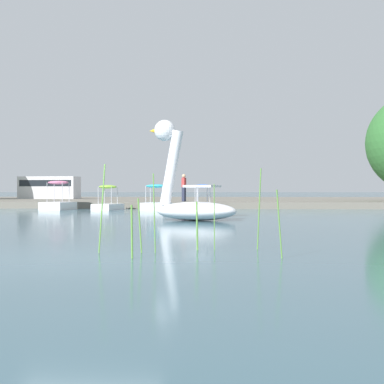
{
  "coord_description": "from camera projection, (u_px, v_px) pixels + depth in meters",
  "views": [
    {
      "loc": [
        2.48,
        -9.65,
        1.12
      ],
      "look_at": [
        0.56,
        18.88,
        1.01
      ],
      "focal_mm": 56.15,
      "sensor_mm": 36.0,
      "label": 1
    }
  ],
  "objects": [
    {
      "name": "ground_plane",
      "position": [
        81.0,
        258.0,
        9.8
      ],
      "size": [
        537.36,
        537.36,
        0.0
      ],
      "primitive_type": "plane",
      "color": "#385966"
    },
    {
      "name": "shore_bank_far",
      "position": [
        201.0,
        201.0,
        47.72
      ],
      "size": [
        110.24,
        25.75,
        0.39
      ],
      "primitive_type": "cube",
      "color": "#6B665B",
      "rests_on": "ground_plane"
    },
    {
      "name": "swan_boat",
      "position": [
        189.0,
        196.0,
        21.87
      ],
      "size": [
        3.52,
        2.43,
        3.7
      ],
      "color": "white",
      "rests_on": "ground_plane"
    },
    {
      "name": "pedal_boat_blue",
      "position": [
        203.0,
        202.0,
        32.79
      ],
      "size": [
        1.18,
        1.92,
        1.42
      ],
      "color": "white",
      "rests_on": "ground_plane"
    },
    {
      "name": "pedal_boat_cyan",
      "position": [
        156.0,
        202.0,
        33.03
      ],
      "size": [
        1.56,
        2.21,
        1.42
      ],
      "color": "white",
      "rests_on": "ground_plane"
    },
    {
      "name": "pedal_boat_lime",
      "position": [
        108.0,
        203.0,
        33.22
      ],
      "size": [
        1.59,
        2.1,
        1.38
      ],
      "color": "white",
      "rests_on": "ground_plane"
    },
    {
      "name": "pedal_boat_pink",
      "position": [
        58.0,
        202.0,
        33.62
      ],
      "size": [
        1.7,
        2.29,
        1.62
      ],
      "color": "white",
      "rests_on": "ground_plane"
    },
    {
      "name": "person_on_path",
      "position": [
        184.0,
        187.0,
        36.92
      ],
      "size": [
        0.29,
        0.29,
        1.69
      ],
      "color": "#23283D",
      "rests_on": "shore_bank_far"
    },
    {
      "name": "parked_van",
      "position": [
        49.0,
        187.0,
        48.17
      ],
      "size": [
        4.81,
        2.18,
        1.78
      ],
      "color": "silver",
      "rests_on": "shore_bank_far"
    },
    {
      "name": "reed_clump_foreground",
      "position": [
        179.0,
        219.0,
        10.59
      ],
      "size": [
        3.17,
        1.63,
        1.58
      ],
      "color": "#568E38",
      "rests_on": "ground_plane"
    }
  ]
}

